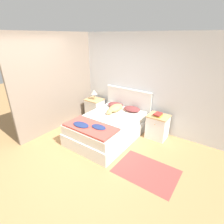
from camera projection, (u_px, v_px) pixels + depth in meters
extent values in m
plane|color=tan|center=(77.00, 156.00, 3.87)|extent=(16.00, 16.00, 0.00)
cube|color=silver|center=(128.00, 81.00, 4.94)|extent=(9.00, 0.06, 2.55)
cube|color=gray|center=(64.00, 81.00, 4.90)|extent=(0.06, 3.10, 2.55)
cube|color=white|center=(108.00, 131.00, 4.55)|extent=(1.36, 1.96, 0.31)
cube|color=silver|center=(108.00, 122.00, 4.44)|extent=(1.30, 1.90, 0.23)
cube|color=white|center=(128.00, 107.00, 5.15)|extent=(1.44, 0.04, 1.05)
cylinder|color=white|center=(128.00, 89.00, 4.94)|extent=(1.44, 0.06, 0.06)
cube|color=white|center=(95.00, 109.00, 5.59)|extent=(0.49, 0.42, 0.60)
cube|color=tan|center=(94.00, 100.00, 5.47)|extent=(0.52, 0.44, 0.03)
sphere|color=tan|center=(90.00, 106.00, 5.36)|extent=(0.02, 0.02, 0.02)
cube|color=white|center=(157.00, 127.00, 4.47)|extent=(0.49, 0.42, 0.60)
cube|color=tan|center=(159.00, 116.00, 4.35)|extent=(0.52, 0.44, 0.03)
sphere|color=tan|center=(155.00, 125.00, 4.25)|extent=(0.02, 0.02, 0.02)
ellipsoid|color=brown|center=(116.00, 105.00, 5.08)|extent=(0.47, 0.34, 0.12)
ellipsoid|color=brown|center=(132.00, 109.00, 4.79)|extent=(0.47, 0.34, 0.12)
cube|color=#BC4C42|center=(91.00, 127.00, 3.92)|extent=(1.21, 0.60, 0.05)
ellipsoid|color=navy|center=(81.00, 125.00, 3.95)|extent=(0.42, 0.24, 0.04)
ellipsoid|color=navy|center=(99.00, 127.00, 3.85)|extent=(0.36, 0.21, 0.04)
ellipsoid|color=tan|center=(116.00, 108.00, 4.79)|extent=(0.28, 0.52, 0.18)
sphere|color=tan|center=(109.00, 112.00, 4.58)|extent=(0.14, 0.14, 0.14)
ellipsoid|color=tan|center=(108.00, 113.00, 4.54)|extent=(0.06, 0.08, 0.06)
cone|color=tan|center=(108.00, 110.00, 4.58)|extent=(0.04, 0.04, 0.05)
cone|color=tan|center=(111.00, 110.00, 4.54)|extent=(0.04, 0.04, 0.05)
ellipsoid|color=tan|center=(121.00, 107.00, 4.95)|extent=(0.16, 0.24, 0.06)
cube|color=gold|center=(158.00, 116.00, 4.32)|extent=(0.17, 0.23, 0.02)
cube|color=#337547|center=(158.00, 115.00, 4.31)|extent=(0.13, 0.19, 0.02)
cube|color=#AD2D28|center=(158.00, 114.00, 4.30)|extent=(0.18, 0.24, 0.03)
cylinder|color=#9E7A4C|center=(94.00, 99.00, 5.45)|extent=(0.11, 0.11, 0.02)
cylinder|color=#9E7A4C|center=(94.00, 96.00, 5.42)|extent=(0.02, 0.02, 0.14)
cone|color=beige|center=(94.00, 92.00, 5.36)|extent=(0.20, 0.20, 0.14)
cube|color=#93423D|center=(146.00, 171.00, 3.44)|extent=(1.19, 0.84, 0.00)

